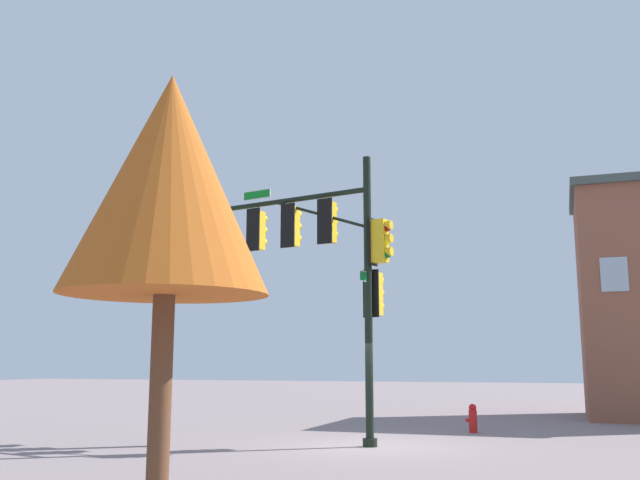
{
  "coord_description": "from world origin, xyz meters",
  "views": [
    {
      "loc": [
        -4.64,
        17.29,
        2.02
      ],
      "look_at": [
        1.38,
        -0.24,
        5.25
      ],
      "focal_mm": 39.68,
      "sensor_mm": 36.0,
      "label": 1
    }
  ],
  "objects_px": {
    "utility_pole": "(166,299)",
    "fire_hydrant": "(473,418)",
    "signal_pole_assembly": "(301,248)",
    "tree_mid": "(168,184)"
  },
  "relations": [
    {
      "from": "fire_hydrant",
      "to": "tree_mid",
      "type": "relative_size",
      "value": 0.14
    },
    {
      "from": "utility_pole",
      "to": "fire_hydrant",
      "type": "xyz_separation_m",
      "value": [
        -6.9,
        -5.89,
        -3.22
      ]
    },
    {
      "from": "signal_pole_assembly",
      "to": "utility_pole",
      "type": "relative_size",
      "value": 1.04
    },
    {
      "from": "utility_pole",
      "to": "fire_hydrant",
      "type": "height_order",
      "value": "utility_pole"
    },
    {
      "from": "utility_pole",
      "to": "fire_hydrant",
      "type": "relative_size",
      "value": 8.5
    },
    {
      "from": "signal_pole_assembly",
      "to": "tree_mid",
      "type": "bearing_deg",
      "value": 101.07
    },
    {
      "from": "utility_pole",
      "to": "fire_hydrant",
      "type": "bearing_deg",
      "value": -139.52
    },
    {
      "from": "signal_pole_assembly",
      "to": "fire_hydrant",
      "type": "height_order",
      "value": "signal_pole_assembly"
    },
    {
      "from": "signal_pole_assembly",
      "to": "utility_pole",
      "type": "bearing_deg",
      "value": 34.75
    },
    {
      "from": "tree_mid",
      "to": "utility_pole",
      "type": "bearing_deg",
      "value": -58.86
    }
  ]
}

